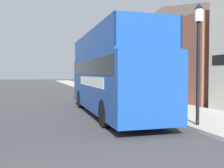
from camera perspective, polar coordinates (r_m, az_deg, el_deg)
ground_plane at (r=23.97m, az=-15.66°, el=-2.80°), size 144.00×144.00×0.00m
sidewalk at (r=22.25m, az=3.06°, el=-2.92°), size 3.82×108.00×0.14m
brick_terrace_rear at (r=26.95m, az=10.88°, el=7.12°), size 6.00×21.48×8.75m
tour_bus at (r=13.31m, az=-0.18°, el=1.31°), size 2.60×10.06×4.10m
parked_car_ahead_of_bus at (r=21.75m, az=-4.71°, el=-1.47°), size 1.84×4.21×1.44m
lamp_post_nearest at (r=10.47m, az=18.31°, el=8.81°), size 0.35×0.35×4.57m
lamp_post_second at (r=18.79m, az=2.35°, el=6.05°), size 0.35×0.35×4.60m
lamp_post_third at (r=27.64m, az=-3.95°, el=5.27°), size 0.35×0.35×4.94m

